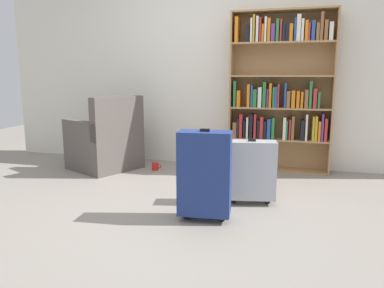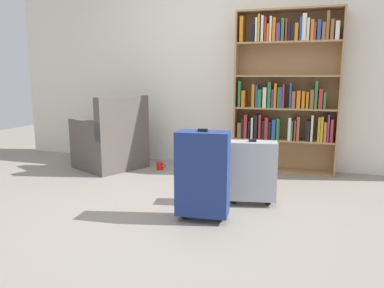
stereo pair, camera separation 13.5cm
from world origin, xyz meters
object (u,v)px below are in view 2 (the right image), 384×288
Objects in this scene: suitcase_silver at (252,171)px; suitcase_navy_blue at (203,174)px; bookshelf at (286,89)px; mug at (160,166)px; armchair at (111,143)px.

suitcase_navy_blue is (-0.31, -0.49, 0.07)m from suitcase_silver.
suitcase_navy_blue is at bearing -105.68° from bookshelf.
suitcase_silver reaches higher than mug.
bookshelf reaches higher than suitcase_silver.
mug is (-1.44, -0.39, -0.94)m from bookshelf.
armchair is 7.79× the size of mug.
suitcase_silver is at bearing 57.19° from suitcase_navy_blue.
bookshelf is 2.20m from armchair.
mug is 1.56m from suitcase_silver.
armchair is (-2.04, -0.48, -0.67)m from bookshelf.
suitcase_navy_blue is (0.94, -1.38, 0.33)m from mug.
suitcase_navy_blue reaches higher than suitcase_silver.
bookshelf is at bearing 81.83° from suitcase_silver.
suitcase_silver is (1.86, -0.81, -0.01)m from armchair.
suitcase_navy_blue is at bearing -39.96° from armchair.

